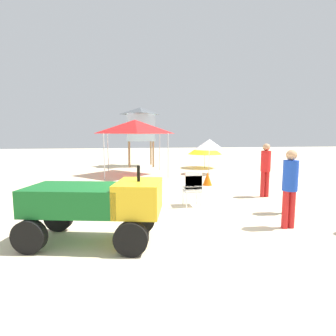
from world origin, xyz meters
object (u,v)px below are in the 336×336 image
(utility_cart, at_px, (97,202))
(stacked_plastic_chairs, at_px, (193,186))
(lifeguard_near_right, at_px, (290,179))
(lifeguard_far_right, at_px, (290,183))
(surfboard_pile, at_px, (103,193))
(beach_umbrella_left, at_px, (205,148))
(beach_umbrella_mid, at_px, (209,144))
(lifeguard_tower, at_px, (140,124))
(lifeguard_near_left, at_px, (266,166))
(popup_canopy, at_px, (135,127))
(traffic_cone_near, at_px, (207,179))

(utility_cart, distance_m, stacked_plastic_chairs, 3.30)
(lifeguard_near_right, bearing_deg, lifeguard_far_right, -124.50)
(lifeguard_far_right, bearing_deg, surfboard_pile, 139.64)
(surfboard_pile, bearing_deg, beach_umbrella_left, 51.70)
(lifeguard_far_right, distance_m, beach_umbrella_mid, 8.49)
(lifeguard_tower, bearing_deg, utility_cart, -97.28)
(lifeguard_tower, xyz_separation_m, beach_umbrella_left, (3.99, -1.78, -1.57))
(lifeguard_near_left, height_order, popup_canopy, popup_canopy)
(surfboard_pile, xyz_separation_m, popup_canopy, (1.32, 5.16, 2.37))
(beach_umbrella_left, bearing_deg, surfboard_pile, -128.30)
(surfboard_pile, bearing_deg, lifeguard_tower, 78.59)
(surfboard_pile, distance_m, lifeguard_near_right, 5.72)
(surfboard_pile, bearing_deg, lifeguard_near_right, -27.89)
(popup_canopy, bearing_deg, beach_umbrella_mid, -5.86)
(utility_cart, distance_m, popup_canopy, 9.16)
(lifeguard_far_right, bearing_deg, utility_cart, -178.58)
(popup_canopy, relative_size, lifeguard_tower, 0.77)
(lifeguard_far_right, bearing_deg, lifeguard_tower, 100.82)
(lifeguard_near_left, distance_m, lifeguard_tower, 10.72)
(utility_cart, relative_size, lifeguard_near_right, 1.70)
(lifeguard_near_right, xyz_separation_m, beach_umbrella_mid, (0.25, 7.40, 0.68))
(beach_umbrella_mid, distance_m, traffic_cone_near, 3.61)
(popup_canopy, distance_m, beach_umbrella_left, 5.21)
(utility_cart, distance_m, lifeguard_tower, 13.22)
(beach_umbrella_left, height_order, beach_umbrella_mid, beach_umbrella_mid)
(stacked_plastic_chairs, distance_m, popup_canopy, 7.13)
(lifeguard_near_right, bearing_deg, lifeguard_near_left, 78.64)
(lifeguard_near_right, distance_m, traffic_cone_near, 4.37)
(lifeguard_near_left, bearing_deg, utility_cart, -150.01)
(lifeguard_tower, bearing_deg, lifeguard_far_right, -79.18)
(lifeguard_far_right, relative_size, traffic_cone_near, 3.16)
(lifeguard_tower, distance_m, beach_umbrella_mid, 5.73)
(lifeguard_far_right, bearing_deg, traffic_cone_near, 91.78)
(utility_cart, bearing_deg, lifeguard_near_right, 13.06)
(utility_cart, xyz_separation_m, stacked_plastic_chairs, (2.47, 2.19, -0.18))
(lifeguard_near_left, bearing_deg, surfboard_pile, 171.84)
(popup_canopy, height_order, beach_umbrella_left, popup_canopy)
(utility_cart, distance_m, beach_umbrella_left, 12.53)
(lifeguard_far_right, distance_m, beach_umbrella_left, 11.18)
(stacked_plastic_chairs, relative_size, lifeguard_near_left, 0.57)
(surfboard_pile, xyz_separation_m, beach_umbrella_left, (5.85, 7.41, 1.11))
(lifeguard_near_right, bearing_deg, lifeguard_tower, 104.92)
(lifeguard_near_right, height_order, beach_umbrella_mid, beach_umbrella_mid)
(beach_umbrella_left, distance_m, beach_umbrella_mid, 2.74)
(lifeguard_near_left, bearing_deg, popup_canopy, 124.42)
(traffic_cone_near, bearing_deg, popup_canopy, 128.37)
(stacked_plastic_chairs, distance_m, beach_umbrella_mid, 6.91)
(surfboard_pile, bearing_deg, lifeguard_far_right, -40.36)
(surfboard_pile, bearing_deg, traffic_cone_near, 20.97)
(lifeguard_far_right, bearing_deg, popup_canopy, 108.72)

